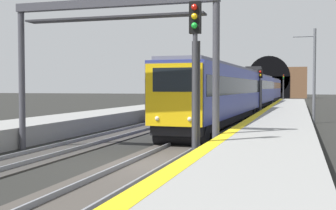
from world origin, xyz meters
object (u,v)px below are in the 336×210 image
(train_adjacent_platform, at_px, (214,92))
(railway_signal_mid, at_px, (260,90))
(train_main_approaching, at_px, (253,90))
(railway_signal_near, at_px, (195,70))
(overhead_signal_gantry, at_px, (112,35))
(catenary_mast_near, at_px, (314,75))
(railway_signal_far, at_px, (283,85))

(train_adjacent_platform, xyz_separation_m, railway_signal_mid, (-13.66, -6.70, 0.33))
(train_main_approaching, height_order, railway_signal_near, railway_signal_near)
(train_main_approaching, xyz_separation_m, overhead_signal_gantry, (-33.65, 2.47, 2.54))
(railway_signal_near, distance_m, catenary_mast_near, 22.04)
(railway_signal_mid, distance_m, catenary_mast_near, 5.63)
(train_main_approaching, relative_size, train_adjacent_platform, 1.59)
(train_main_approaching, distance_m, train_adjacent_platform, 5.39)
(train_adjacent_platform, xyz_separation_m, railway_signal_near, (-38.63, -6.70, 1.13))
(train_adjacent_platform, bearing_deg, train_main_approaching, -113.32)
(train_main_approaching, relative_size, railway_signal_mid, 14.78)
(railway_signal_near, bearing_deg, catenary_mast_near, 168.61)
(train_main_approaching, bearing_deg, railway_signal_far, 179.44)
(train_main_approaching, distance_m, railway_signal_near, 36.53)
(train_main_approaching, bearing_deg, railway_signal_mid, 10.43)
(railway_signal_near, relative_size, catenary_mast_near, 0.77)
(railway_signal_near, bearing_deg, train_main_approaching, -177.23)
(overhead_signal_gantry, distance_m, catenary_mast_near, 20.69)
(railway_signal_mid, height_order, railway_signal_far, railway_signal_far)
(train_adjacent_platform, distance_m, railway_signal_mid, 15.21)
(train_main_approaching, relative_size, overhead_signal_gantry, 7.04)
(train_main_approaching, height_order, train_adjacent_platform, train_main_approaching)
(railway_signal_far, bearing_deg, railway_signal_near, 0.00)
(train_main_approaching, xyz_separation_m, railway_signal_mid, (-11.49, -1.76, 0.14))
(railway_signal_mid, xyz_separation_m, catenary_mast_near, (-3.37, -4.35, 1.16))
(overhead_signal_gantry, height_order, catenary_mast_near, catenary_mast_near)
(railway_signal_far, bearing_deg, train_main_approaching, -2.27)
(train_adjacent_platform, bearing_deg, overhead_signal_gantry, -175.71)
(train_main_approaching, height_order, railway_signal_far, railway_signal_far)
(train_main_approaching, height_order, railway_signal_mid, train_main_approaching)
(train_adjacent_platform, height_order, catenary_mast_near, catenary_mast_near)
(train_main_approaching, distance_m, railway_signal_mid, 11.63)
(catenary_mast_near, bearing_deg, railway_signal_near, 168.61)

